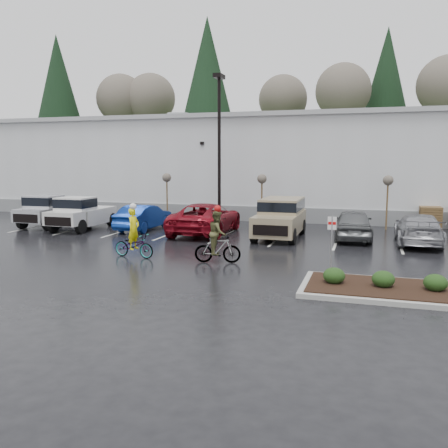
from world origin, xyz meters
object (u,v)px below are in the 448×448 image
(lamppost, at_px, (219,134))
(fire_lane_sign, at_px, (332,239))
(pickup_silver, at_px, (54,210))
(car_red, at_px, (206,218))
(sapling_mid, at_px, (262,182))
(suv_tan, at_px, (280,218))
(cyclist_olive, at_px, (218,242))
(sapling_west, at_px, (167,180))
(car_far_silver, at_px, (418,229))
(car_blue, at_px, (144,217))
(cyclist_hivis, at_px, (134,241))
(pickup_white, at_px, (85,212))
(car_grey, at_px, (353,224))
(sapling_east, at_px, (388,183))
(pallet_stack_a, at_px, (430,218))

(lamppost, xyz_separation_m, fire_lane_sign, (7.80, -11.80, -4.28))
(pickup_silver, distance_m, car_red, 10.16)
(sapling_mid, distance_m, suv_tan, 5.38)
(sapling_mid, height_order, cyclist_olive, sapling_mid)
(lamppost, distance_m, sapling_west, 5.07)
(car_far_silver, bearing_deg, car_blue, -1.20)
(car_blue, height_order, cyclist_hivis, cyclist_hivis)
(car_blue, bearing_deg, pickup_white, 11.60)
(car_grey, bearing_deg, car_far_silver, 166.93)
(sapling_mid, relative_size, car_red, 0.52)
(pickup_white, height_order, cyclist_olive, cyclist_olive)
(sapling_mid, bearing_deg, sapling_east, 0.00)
(sapling_east, distance_m, pallet_stack_a, 3.39)
(sapling_mid, distance_m, cyclist_hivis, 12.04)
(fire_lane_sign, relative_size, suv_tan, 0.43)
(lamppost, xyz_separation_m, sapling_east, (10.00, 1.00, -2.96))
(car_grey, bearing_deg, sapling_west, -22.04)
(car_grey, bearing_deg, car_red, -0.67)
(sapling_west, height_order, sapling_mid, same)
(fire_lane_sign, distance_m, car_far_silver, 9.01)
(cyclist_olive, bearing_deg, pickup_white, 45.03)
(fire_lane_sign, height_order, cyclist_hivis, cyclist_hivis)
(sapling_mid, xyz_separation_m, car_far_silver, (8.84, -4.55, -1.98))
(lamppost, relative_size, cyclist_hivis, 4.01)
(sapling_west, relative_size, fire_lane_sign, 1.45)
(pickup_white, distance_m, cyclist_hivis, 9.52)
(sapling_west, bearing_deg, fire_lane_sign, -47.33)
(car_red, xyz_separation_m, car_grey, (7.93, 0.43, -0.07))
(pallet_stack_a, xyz_separation_m, car_red, (-12.19, -5.47, 0.18))
(sapling_west, height_order, car_grey, sapling_west)
(car_blue, relative_size, car_grey, 0.98)
(cyclist_olive, bearing_deg, pallet_stack_a, -48.91)
(cyclist_olive, bearing_deg, sapling_west, 19.83)
(pallet_stack_a, bearing_deg, car_red, -155.82)
(car_grey, xyz_separation_m, cyclist_olive, (-4.98, -7.46, 0.06))
(fire_lane_sign, bearing_deg, cyclist_hivis, 171.04)
(pallet_stack_a, xyz_separation_m, car_far_silver, (-1.16, -5.55, 0.07))
(sapling_mid, xyz_separation_m, fire_lane_sign, (5.30, -12.80, -1.32))
(sapling_west, xyz_separation_m, cyclist_olive, (7.27, -11.50, -1.88))
(sapling_west, relative_size, cyclist_olive, 1.38)
(sapling_west, bearing_deg, sapling_mid, 0.00)
(car_far_silver, bearing_deg, pallet_stack_a, -101.67)
(car_far_silver, distance_m, cyclist_olive, 10.66)
(cyclist_hivis, distance_m, cyclist_olive, 3.72)
(sapling_mid, relative_size, cyclist_hivis, 1.39)
(sapling_east, xyz_separation_m, car_blue, (-13.64, -4.20, -1.98))
(pickup_white, bearing_deg, cyclist_olive, -32.51)
(fire_lane_sign, distance_m, car_grey, 8.79)
(lamppost, relative_size, fire_lane_sign, 4.19)
(sapling_west, bearing_deg, car_red, -46.03)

